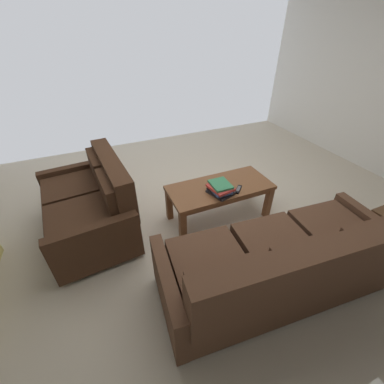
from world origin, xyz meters
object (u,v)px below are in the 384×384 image
loveseat_near (92,205)px  book_stack (220,189)px  tv_remote (238,189)px  sofa_main (282,265)px  coffee_table (220,191)px

loveseat_near → book_stack: loveseat_near is taller
loveseat_near → tv_remote: size_ratio=9.64×
loveseat_near → tv_remote: (-1.56, 0.52, 0.11)m
sofa_main → coffee_table: bearing=-90.7°
sofa_main → coffee_table: (-0.01, -1.13, 0.03)m
loveseat_near → coffee_table: size_ratio=1.15×
book_stack → tv_remote: (-0.22, 0.03, -0.05)m
book_stack → coffee_table: bearing=-119.9°
sofa_main → tv_remote: 0.99m
tv_remote → loveseat_near: bearing=-18.4°
loveseat_near → tv_remote: loveseat_near is taller
sofa_main → coffee_table: 1.13m
tv_remote → book_stack: bearing=-9.0°
book_stack → sofa_main: bearing=93.2°
book_stack → tv_remote: size_ratio=2.13×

